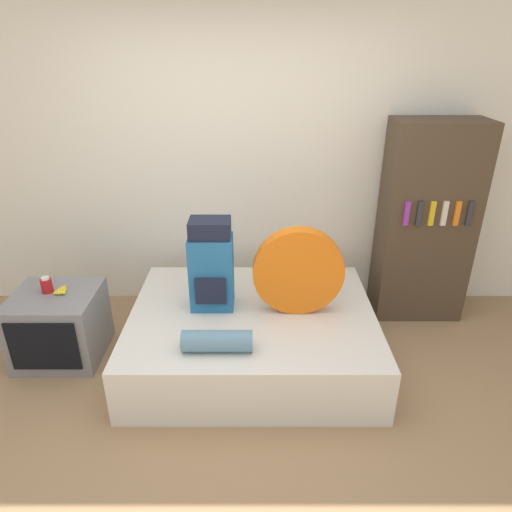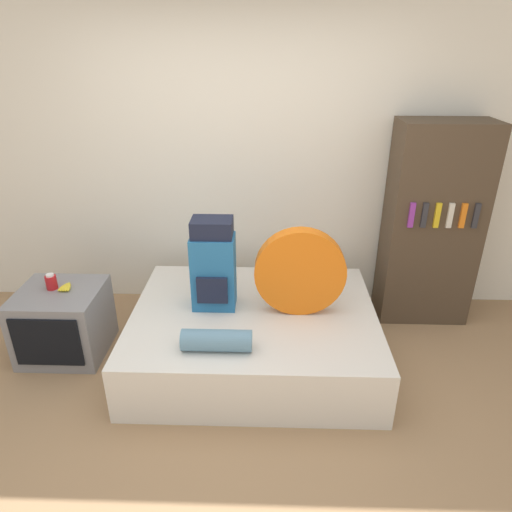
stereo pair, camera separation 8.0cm
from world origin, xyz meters
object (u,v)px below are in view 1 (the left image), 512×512
Objects in this scene: tent_bag at (300,271)px; television at (61,325)px; sleeping_roll at (219,341)px; canister at (48,285)px; bookshelf at (428,223)px; backpack at (213,266)px.

television is (-1.80, 0.02, -0.47)m from tent_bag.
sleeping_roll is 3.74× the size of canister.
canister is 3.05m from bookshelf.
tent_bag is at bearing 41.30° from sleeping_roll.
tent_bag is 1.06× the size of television.
sleeping_roll is (-0.55, -0.48, -0.25)m from tent_bag.
sleeping_roll is at bearing -82.25° from backpack.
sleeping_roll is at bearing -22.06° from television.
sleeping_roll is 0.27× the size of bookshelf.
sleeping_roll is 2.07m from bookshelf.
backpack is at bearing -0.08° from canister.
bookshelf reaches higher than backpack.
sleeping_roll is 1.42m from canister.
tent_bag is at bearing -6.07° from backpack.
television is 0.33m from canister.
tent_bag reaches higher than television.
bookshelf is at bearing 31.15° from tent_bag.
bookshelf is at bearing 34.78° from sleeping_roll.
backpack is 0.63m from tent_bag.
canister is 0.07× the size of bookshelf.
bookshelf is (1.12, 0.68, 0.10)m from tent_bag.
bookshelf is (1.75, 0.61, 0.10)m from backpack.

